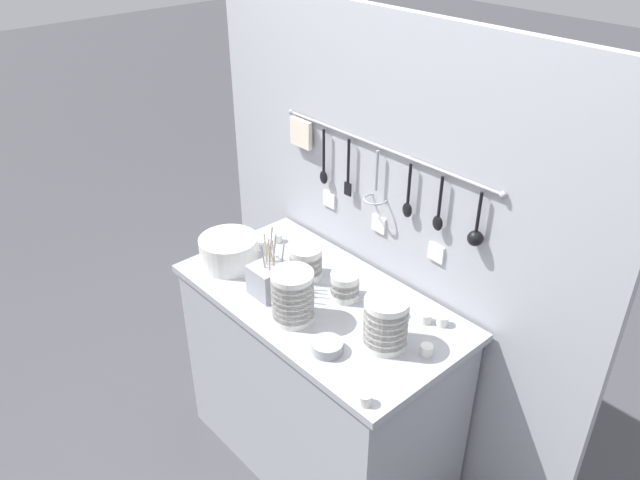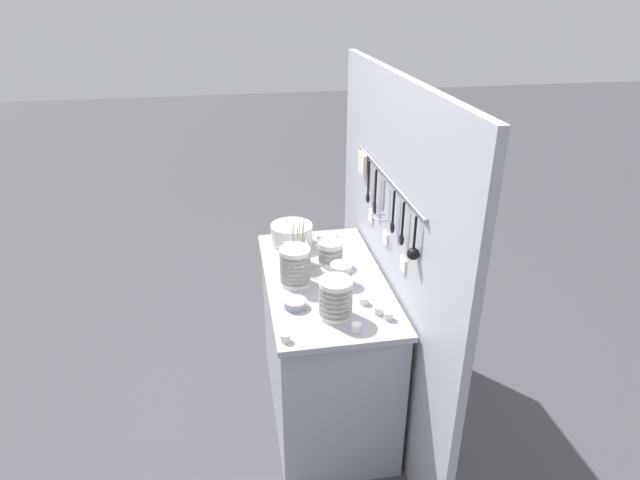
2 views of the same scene
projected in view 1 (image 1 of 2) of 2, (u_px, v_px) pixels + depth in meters
The scene contains 18 objects.
ground_plane at pixel (320, 452), 2.91m from camera, with size 20.00×20.00×0.00m, color #424247.
counter at pixel (320, 381), 2.68m from camera, with size 1.18×0.63×0.89m.
back_wall at pixel (381, 249), 2.61m from camera, with size 1.98×0.11×1.94m.
bowl_stack_back_corner at pixel (386, 322), 2.16m from camera, with size 0.16×0.16×0.19m.
bowl_stack_nested_right at pixel (345, 286), 2.42m from camera, with size 0.11×0.11×0.11m.
bowl_stack_tall_left at pixel (293, 296), 2.28m from camera, with size 0.16×0.16×0.20m.
bowl_stack_wide_centre at pixel (306, 262), 2.54m from camera, with size 0.13×0.13×0.14m.
plate_stack at pixel (229, 251), 2.63m from camera, with size 0.25×0.25×0.12m.
steel_mixing_bowl at pixel (327, 347), 2.17m from camera, with size 0.11×0.11×0.04m.
cutlery_caddy at pixel (268, 279), 2.44m from camera, with size 0.13×0.13×0.28m.
cup_front_right at pixel (426, 318), 2.31m from camera, with size 0.05×0.05×0.04m.
cup_edge_far at pixel (274, 257), 2.67m from camera, with size 0.05×0.05×0.04m.
cup_by_caddy at pixel (277, 238), 2.81m from camera, with size 0.05×0.05×0.04m.
cup_back_right at pixel (442, 320), 2.29m from camera, with size 0.05×0.05×0.04m.
cup_front_left at pixel (365, 399), 1.96m from camera, with size 0.05×0.05×0.04m.
cup_mid_row at pixel (397, 311), 2.34m from camera, with size 0.05×0.05×0.04m.
cup_edge_near at pixel (261, 244), 2.76m from camera, with size 0.05×0.05×0.04m.
cup_centre at pixel (427, 350), 2.15m from camera, with size 0.05×0.05×0.04m.
Camera 1 is at (1.48, -1.33, 2.35)m, focal length 35.00 mm.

